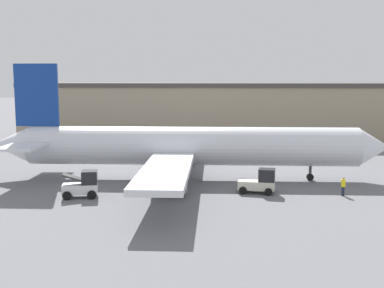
% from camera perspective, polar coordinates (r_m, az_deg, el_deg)
% --- Properties ---
extents(ground_plane, '(400.00, 400.00, 0.00)m').
position_cam_1_polar(ground_plane, '(49.11, 0.00, -4.19)').
color(ground_plane, slate).
extents(terminal_building, '(90.20, 16.92, 9.43)m').
position_cam_1_polar(terminal_building, '(83.70, 11.80, 3.87)').
color(terminal_building, gray).
rests_on(terminal_building, ground_plane).
extents(airplane, '(40.56, 35.51, 11.67)m').
position_cam_1_polar(airplane, '(48.58, -1.16, -0.29)').
color(airplane, silver).
rests_on(airplane, ground_plane).
extents(ground_crew_worker, '(0.37, 0.37, 1.70)m').
position_cam_1_polar(ground_crew_worker, '(44.10, 17.49, -4.74)').
color(ground_crew_worker, '#1E2338').
rests_on(ground_crew_worker, ground_plane).
extents(baggage_tug, '(3.37, 2.06, 2.24)m').
position_cam_1_polar(baggage_tug, '(43.41, 8.05, -4.50)').
color(baggage_tug, beige).
rests_on(baggage_tug, ground_plane).
extents(belt_loader_truck, '(3.22, 2.44, 2.32)m').
position_cam_1_polar(belt_loader_truck, '(42.57, -12.83, -4.76)').
color(belt_loader_truck, silver).
rests_on(belt_loader_truck, ground_plane).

